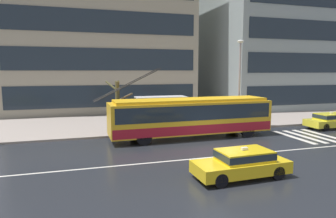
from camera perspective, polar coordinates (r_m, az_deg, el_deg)
The scene contains 17 objects.
ground_plane at distance 18.45m, azimuth 10.19°, elevation -7.84°, with size 160.00×160.00×0.00m, color #22252A.
sidewalk_slab at distance 27.82m, azimuth 0.58°, elevation -2.37°, with size 80.00×10.00×0.14m, color gray.
crosswalk_stripe_edge_near at distance 23.42m, azimuth 23.11°, elevation -5.03°, with size 0.44×4.40×0.01m, color beige.
crosswalk_stripe_inner_a at distance 24.00m, azimuth 24.78°, elevation -4.83°, with size 0.44×4.40×0.01m, color beige.
crosswalk_stripe_center at distance 24.60m, azimuth 26.36°, elevation -4.63°, with size 0.44×4.40×0.01m, color beige.
crosswalk_stripe_inner_b at distance 25.21m, azimuth 27.86°, elevation -4.44°, with size 0.44×4.40×0.01m, color beige.
lane_centre_line at distance 17.43m, azimuth 11.98°, elevation -8.80°, with size 72.00×0.14×0.01m, color silver.
trolleybus at distance 21.26m, azimuth 4.55°, elevation -1.39°, with size 12.71×2.78×5.00m.
taxi_ahead_of_bus at distance 28.29m, azimuth 29.21°, elevation -1.87°, with size 4.73×1.84×1.39m.
taxi_oncoming_near at distance 13.98m, azimuth 14.13°, elevation -9.98°, with size 4.40×1.90×1.39m.
bus_shelter at distance 24.51m, azimuth -1.51°, elevation 0.96°, with size 4.19×1.66×2.56m.
pedestrian_at_shelter at distance 24.38m, azimuth 0.22°, elevation 0.12°, with size 1.33×1.33×1.97m.
pedestrian_approaching_curb at distance 24.32m, azimuth 5.24°, elevation 0.33°, with size 1.62×1.62×2.03m.
street_lamp at distance 24.99m, azimuth 13.68°, elevation 6.11°, with size 0.60×0.32×7.14m.
street_tree_bare at distance 23.29m, azimuth -9.70°, elevation 1.21°, with size 1.95×1.92×3.95m.
office_tower_corner_left at distance 38.98m, azimuth -13.07°, elevation 14.78°, with size 21.31×13.86×19.78m.
office_tower_corner_right at distance 46.00m, azimuth 22.70°, elevation 14.94°, with size 24.19×15.37×22.46m.
Camera 1 is at (-8.10, -15.85, 4.85)m, focal length 31.50 mm.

